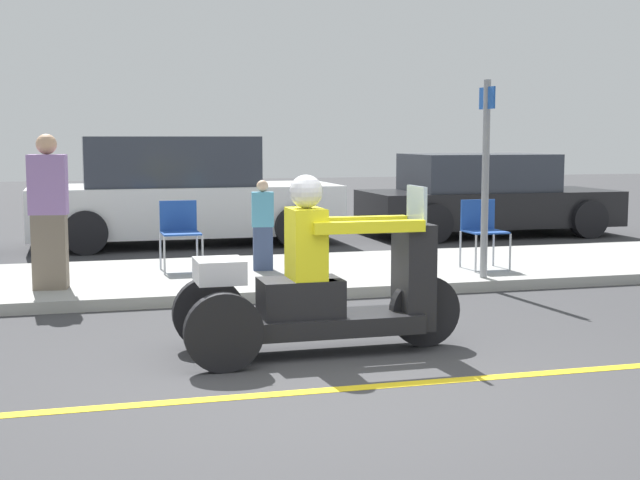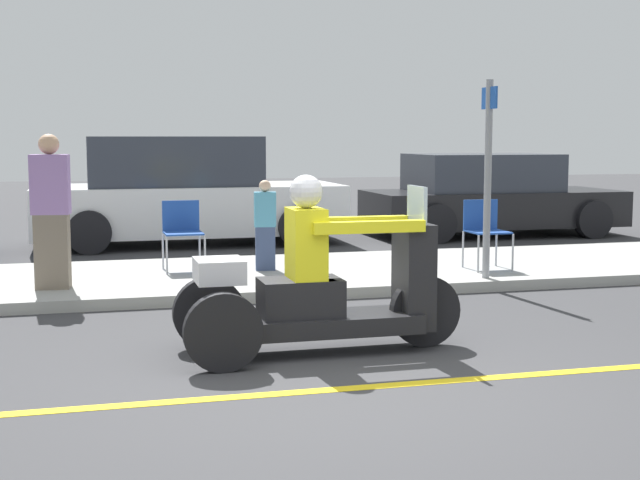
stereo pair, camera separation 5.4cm
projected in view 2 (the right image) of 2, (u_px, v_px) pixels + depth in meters
ground_plane at (343, 389)px, 6.02m from camera, size 60.00×60.00×0.00m
lane_stripe at (359, 388)px, 6.05m from camera, size 24.00×0.12×0.01m
sidewalk_strip at (232, 277)px, 10.42m from camera, size 28.00×2.80×0.12m
motorcycle_trike at (321, 291)px, 6.98m from camera, size 2.29×0.84×1.41m
spectator_far_back at (51, 215)px, 9.22m from camera, size 0.41×0.28×1.61m
spectator_by_tree at (265, 227)px, 10.53m from camera, size 0.27×0.19×1.07m
folding_chair_set_back at (182, 228)px, 10.55m from camera, size 0.47×0.47×0.82m
folding_chair_curbside at (484, 226)px, 10.69m from camera, size 0.47×0.47×0.82m
parked_car_lot_far at (184, 194)px, 14.08m from camera, size 4.79×2.08×1.70m
parked_car_lot_right at (489, 197)px, 15.34m from camera, size 4.33×2.01×1.40m
street_sign at (488, 171)px, 9.86m from camera, size 0.08×0.36×2.20m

